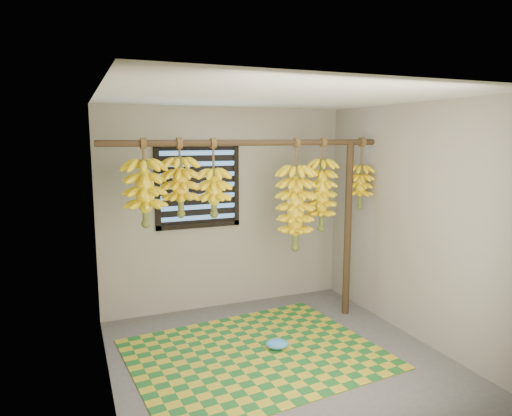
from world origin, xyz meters
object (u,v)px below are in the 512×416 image
banana_bunch_d (322,195)px  banana_bunch_b (180,187)px  support_post (348,230)px  banana_bunch_c (214,192)px  plastic_bag (277,344)px  woven_mat (256,354)px  banana_bunch_e (296,208)px  banana_bunch_a (145,193)px  banana_bunch_f (360,187)px

banana_bunch_d → banana_bunch_b: bearing=180.0°
support_post → banana_bunch_d: 0.55m
banana_bunch_c → plastic_bag: bearing=-50.1°
woven_mat → banana_bunch_b: size_ratio=3.02×
banana_bunch_e → banana_bunch_a: bearing=180.0°
woven_mat → banana_bunch_c: (-0.22, 0.56, 1.51)m
banana_bunch_b → banana_bunch_e: size_ratio=0.63×
support_post → banana_bunch_f: banana_bunch_f is taller
woven_mat → banana_bunch_b: banana_bunch_b is taller
banana_bunch_d → banana_bunch_f: 0.51m
support_post → banana_bunch_b: size_ratio=2.64×
banana_bunch_f → banana_bunch_e: bearing=180.0°
support_post → plastic_bag: 1.58m
woven_mat → banana_bunch_c: bearing=111.9°
woven_mat → banana_bunch_a: size_ratio=2.77×
woven_mat → support_post: bearing=22.1°
banana_bunch_f → banana_bunch_b: bearing=180.0°
banana_bunch_b → banana_bunch_e: bearing=0.0°
plastic_bag → banana_bunch_a: 1.94m
banana_bunch_c → banana_bunch_d: 1.24m
banana_bunch_e → banana_bunch_f: (0.83, 0.00, 0.20)m
woven_mat → plastic_bag: size_ratio=9.99×
plastic_bag → banana_bunch_e: bearing=49.6°
banana_bunch_a → banana_bunch_d: 1.92m
woven_mat → banana_bunch_c: 1.62m
banana_bunch_c → banana_bunch_a: bearing=180.0°
banana_bunch_b → banana_bunch_d: same height
banana_bunch_a → banana_bunch_d: bearing=0.0°
plastic_bag → banana_bunch_c: banana_bunch_c is taller
support_post → plastic_bag: size_ratio=8.72×
support_post → banana_bunch_a: bearing=180.0°
woven_mat → plastic_bag: plastic_bag is taller
banana_bunch_b → banana_bunch_c: bearing=0.0°
support_post → banana_bunch_a: 2.33m
woven_mat → banana_bunch_d: size_ratio=2.23×
banana_bunch_c → banana_bunch_f: same height
banana_bunch_b → banana_bunch_c: 0.34m
plastic_bag → banana_bunch_d: size_ratio=0.22×
plastic_bag → banana_bunch_c: 1.62m
banana_bunch_d → banana_bunch_f: bearing=0.0°
support_post → banana_bunch_c: banana_bunch_c is taller
support_post → banana_bunch_b: banana_bunch_b is taller
woven_mat → banana_bunch_c: banana_bunch_c is taller
plastic_bag → banana_bunch_f: 2.01m
banana_bunch_e → banana_bunch_f: size_ratio=1.49×
support_post → woven_mat: (-1.37, -0.56, -0.99)m
plastic_bag → support_post: bearing=25.6°
woven_mat → banana_bunch_e: bearing=38.7°
banana_bunch_c → woven_mat: bearing=-68.1°
banana_bunch_b → banana_bunch_d: (1.58, 0.00, -0.16)m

